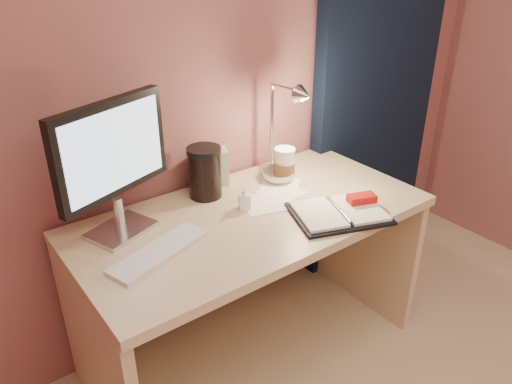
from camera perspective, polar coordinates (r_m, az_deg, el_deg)
room at (r=2.65m, az=12.60°, el=14.30°), size 3.50×3.50×3.50m
desk at (r=2.13m, az=-1.62°, el=-6.93°), size 1.40×0.70×0.73m
monitor at (r=1.77m, az=-16.27°, el=3.78°), size 0.45×0.23×0.50m
keyboard at (r=1.75m, az=-10.97°, el=-6.71°), size 0.40×0.22×0.02m
planner at (r=1.97m, az=9.69°, el=-2.20°), size 0.43×0.38×0.06m
paper_a at (r=2.12m, az=2.94°, el=-0.04°), size 0.18×0.18×0.00m
paper_b at (r=2.02m, az=0.82°, el=-1.34°), size 0.21×0.21×0.00m
paper_c at (r=2.17m, az=2.74°, el=0.74°), size 0.22×0.22×0.00m
coffee_cup at (r=2.19m, az=3.25°, el=3.02°), size 0.09×0.09×0.15m
bowl at (r=2.21m, az=2.55°, el=1.87°), size 0.18×0.18×0.04m
lotion_bottle at (r=1.97m, az=-1.31°, el=-0.69°), size 0.06×0.06×0.10m
dark_jar at (r=2.06m, az=-5.86°, el=1.97°), size 0.14×0.14×0.19m
product_box at (r=2.16m, az=-4.70°, el=2.88°), size 0.13×0.12×0.16m
desk_lamp at (r=2.12m, az=3.38°, el=8.00°), size 0.12×0.27×0.44m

